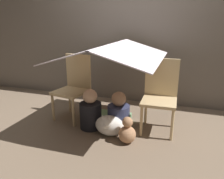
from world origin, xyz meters
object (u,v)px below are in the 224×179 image
at_px(person_second, 118,114).
at_px(person_front, 91,112).
at_px(dog, 109,125).
at_px(chair_right, 160,93).
at_px(chair_left, 74,85).

bearing_deg(person_second, person_front, -168.63).
bearing_deg(dog, person_front, 156.95).
bearing_deg(chair_right, dog, -146.09).
bearing_deg(chair_right, person_front, -164.34).
distance_m(person_front, dog, 0.34).
relative_size(chair_left, person_front, 1.71).
height_order(chair_left, chair_right, same).
bearing_deg(person_front, chair_left, 144.30).
bearing_deg(person_second, dog, -106.63).
xyz_separation_m(chair_left, chair_right, (1.22, 0.00, 0.00)).
bearing_deg(chair_left, person_front, -24.86).
bearing_deg(person_front, chair_right, 17.16).
relative_size(person_front, dog, 1.47).
relative_size(person_second, dog, 1.41).
relative_size(chair_left, chair_right, 1.00).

